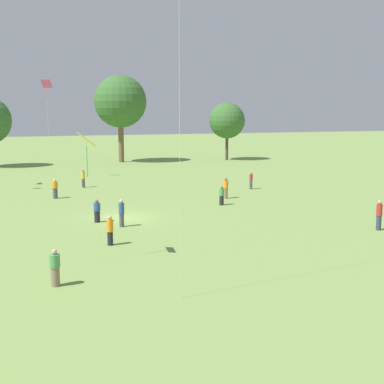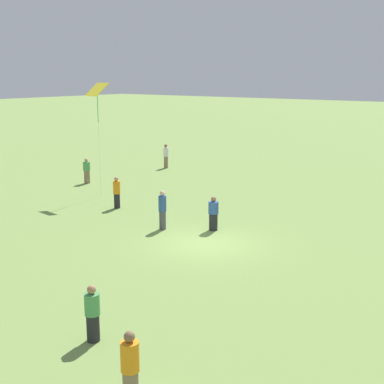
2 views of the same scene
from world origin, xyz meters
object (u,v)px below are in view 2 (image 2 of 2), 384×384
at_px(person_7, 87,171).
at_px(person_1, 213,214).
at_px(kite_2, 97,92).
at_px(person_6, 117,193).
at_px(person_10, 93,314).
at_px(person_3, 162,210).
at_px(person_9, 166,156).
at_px(person_4, 130,370).

bearing_deg(person_7, person_1, 47.50).
bearing_deg(kite_2, person_7, -157.42).
distance_m(person_6, person_7, 7.14).
relative_size(person_1, person_10, 0.99).
distance_m(person_1, kite_2, 10.80).
xyz_separation_m(person_3, person_10, (9.18, 5.20, -0.14)).
bearing_deg(person_10, kite_2, -97.15).
bearing_deg(person_6, person_9, 50.12).
distance_m(person_1, person_3, 2.33).
height_order(person_3, person_4, person_3).
xyz_separation_m(person_4, person_6, (-12.34, -12.48, -0.04)).
relative_size(person_6, person_7, 1.03).
distance_m(person_3, person_9, 16.24).
bearing_deg(kite_2, person_9, 160.14).
bearing_deg(kite_2, person_6, 24.54).
relative_size(person_1, person_6, 0.93).
height_order(person_4, kite_2, kite_2).
bearing_deg(kite_2, person_4, 11.20).
distance_m(person_4, person_6, 17.55).
relative_size(person_4, person_7, 1.08).
bearing_deg(person_10, person_9, -107.41).
bearing_deg(person_4, kite_2, 32.70).
bearing_deg(person_4, person_10, 45.90).
bearing_deg(person_1, person_9, 128.49).
bearing_deg(person_3, kite_2, -137.89).
bearing_deg(person_7, person_3, 38.84).
bearing_deg(person_4, person_1, 11.76).
relative_size(person_6, person_10, 1.07).
xyz_separation_m(person_7, person_10, (14.35, 15.85, -0.03)).
bearing_deg(person_10, person_6, -100.65).
height_order(person_1, person_4, person_4).
distance_m(person_10, kite_2, 18.33).
relative_size(person_9, kite_2, 0.28).
bearing_deg(person_10, person_7, -94.67).
height_order(person_1, person_10, person_10).
xyz_separation_m(person_10, kite_2, (-12.35, -12.51, 5.19)).
bearing_deg(kite_2, person_3, 29.96).
bearing_deg(person_10, person_1, -125.23).
relative_size(person_6, kite_2, 0.26).
relative_size(person_3, person_6, 1.07).
relative_size(person_9, person_10, 1.14).
distance_m(person_3, kite_2, 9.44).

